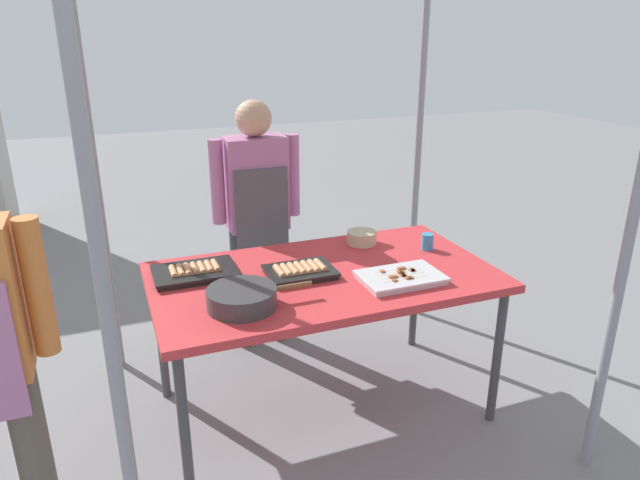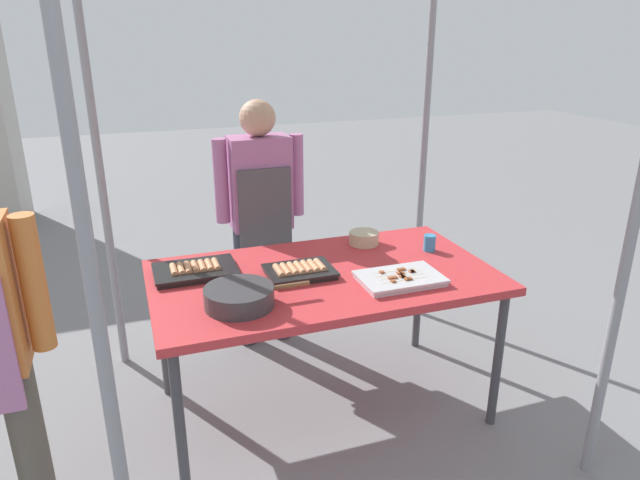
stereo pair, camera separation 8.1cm
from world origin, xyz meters
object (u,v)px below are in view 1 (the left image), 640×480
Objects in this scene: cooking_wok at (242,297)px; condiment_bowl at (362,238)px; stall_table at (324,283)px; tray_grilled_sausages at (300,271)px; tray_pork_links at (195,272)px; vendor_woman at (257,208)px; tray_meat_skewers at (401,277)px; drink_cup_near_edge at (427,242)px.

cooking_wok is 2.85× the size of condiment_bowl.
cooking_wok reaches higher than stall_table.
tray_pork_links is (-0.46, 0.17, -0.00)m from tray_grilled_sausages.
vendor_woman is (0.33, 0.98, 0.07)m from cooking_wok.
tray_meat_skewers is at bearing -24.65° from tray_pork_links.
tray_meat_skewers is 0.51m from condiment_bowl.
drink_cup_near_edge is (1.19, -0.09, 0.02)m from tray_pork_links.
condiment_bowl is (0.45, 0.28, 0.01)m from tray_grilled_sausages.
drink_cup_near_edge reaches higher than condiment_bowl.
stall_table is at bearing -8.69° from tray_grilled_sausages.
tray_meat_skewers is 2.37× the size of condiment_bowl.
vendor_woman is (0.46, 0.58, 0.09)m from tray_pork_links.
tray_grilled_sausages is at bearing 89.74° from vendor_woman.
cooking_wok is at bearing -155.39° from stall_table.
tray_grilled_sausages is 0.21× the size of vendor_woman.
drink_cup_near_edge reaches higher than tray_pork_links.
condiment_bowl is (0.04, 0.51, 0.02)m from tray_meat_skewers.
vendor_woman is (-0.44, 0.48, 0.08)m from condiment_bowl.
cooking_wok is 1.03m from vendor_woman.
tray_pork_links is 0.41m from cooking_wok.
cooking_wok is 0.31× the size of vendor_woman.
tray_meat_skewers is at bearing -35.01° from stall_table.
drink_cup_near_edge is (0.73, 0.08, 0.02)m from tray_grilled_sausages.
tray_meat_skewers reaches higher than stall_table.
cooking_wok reaches higher than tray_grilled_sausages.
stall_table is 0.49m from cooking_wok.
tray_pork_links reaches higher than stall_table.
vendor_woman is (-0.11, 0.77, 0.16)m from stall_table.
stall_table is 0.63m from drink_cup_near_edge.
tray_grilled_sausages is 0.49m from tray_pork_links.
condiment_bowl is 0.66m from vendor_woman.
tray_meat_skewers is 0.25× the size of vendor_woman.
vendor_woman is at bearing 133.01° from condiment_bowl.
vendor_woman reaches higher than tray_grilled_sausages.
vendor_woman is (-0.40, 0.98, 0.10)m from tray_meat_skewers.
stall_table is at bearing -138.35° from condiment_bowl.
tray_meat_skewers is 1.06m from vendor_woman.
tray_grilled_sausages is at bearing -20.71° from tray_pork_links.
cooking_wok is (-0.44, -0.20, 0.10)m from stall_table.
tray_grilled_sausages is at bearing 33.63° from cooking_wok.
cooking_wok reaches higher than tray_pork_links.
stall_table is 0.61m from tray_pork_links.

